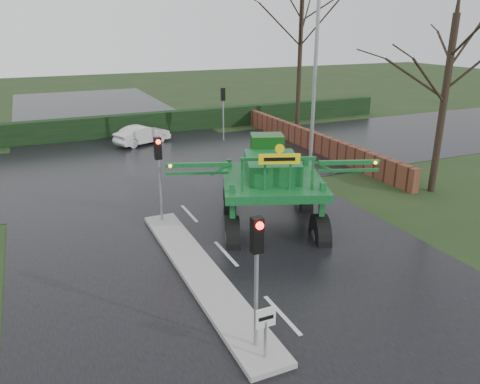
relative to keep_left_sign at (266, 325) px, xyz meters
name	(u,v)px	position (x,y,z in m)	size (l,w,h in m)	color
ground	(282,315)	(1.30, 1.50, -1.06)	(140.00, 140.00, 0.00)	black
road_main	(175,199)	(1.30, 11.50, -1.05)	(14.00, 80.00, 0.02)	black
road_cross	(145,165)	(1.30, 17.50, -1.05)	(80.00, 12.00, 0.02)	black
median_island	(200,273)	(0.00, 4.50, -0.97)	(1.20, 10.00, 0.16)	gray
hedge_row	(117,126)	(1.30, 25.50, -0.31)	(44.00, 0.90, 1.50)	black
brick_wall	(304,137)	(11.80, 17.50, -0.46)	(0.40, 20.00, 1.20)	#592D1E
keep_left_sign	(266,325)	(0.00, 0.00, 0.00)	(0.50, 0.07, 1.35)	gray
traffic_signal_near	(257,256)	(0.00, 0.49, 1.53)	(0.26, 0.33, 3.52)	gray
traffic_signal_mid	(159,161)	(0.00, 8.99, 1.53)	(0.26, 0.33, 3.52)	gray
traffic_signal_far	(223,102)	(7.80, 21.51, 1.53)	(0.26, 0.33, 3.52)	gray
street_light_right	(311,56)	(9.49, 13.50, 4.93)	(3.85, 0.30, 10.00)	gray
tree_right_near	(447,80)	(12.80, 7.50, 4.14)	(5.60, 5.60, 9.64)	black
tree_right_far	(301,40)	(14.30, 22.50, 5.44)	(7.00, 7.00, 12.05)	black
crop_sprayer	(232,183)	(2.04, 6.65, 1.10)	(7.69, 6.10, 4.57)	black
white_sedan	(143,144)	(2.37, 22.43, -1.06)	(1.32, 3.77, 1.24)	silver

